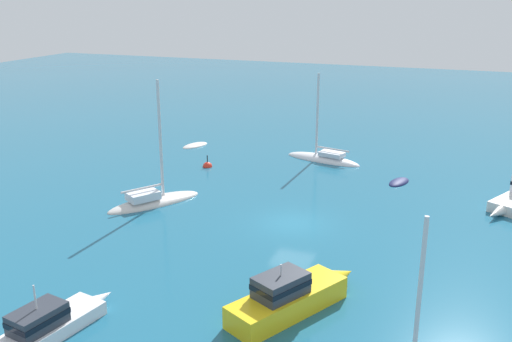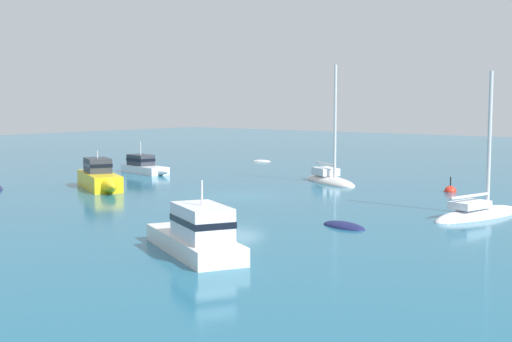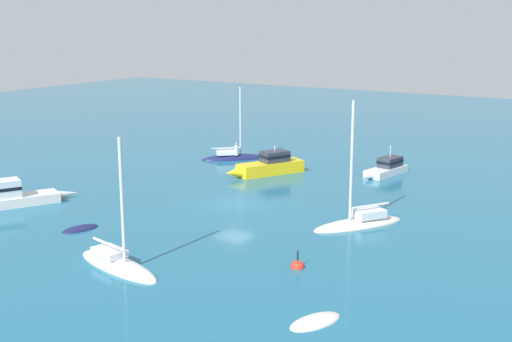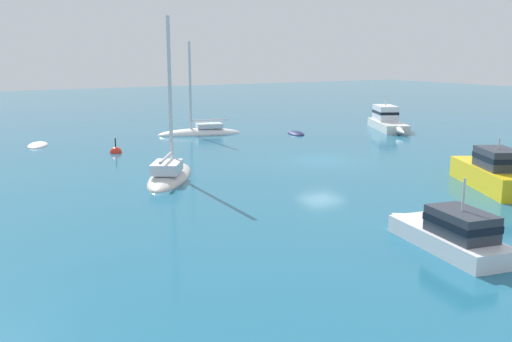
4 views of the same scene
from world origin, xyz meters
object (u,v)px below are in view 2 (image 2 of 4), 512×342
object	(u,v)px
sloop	(330,180)
rib	(262,161)
cabin_cruiser	(144,166)
yacht	(479,214)
launch	(100,178)
powerboat	(196,234)
channel_buoy	(450,192)
skiff	(344,227)

from	to	relation	value
sloop	rib	bearing A→B (deg)	176.06
cabin_cruiser	yacht	xyz separation A→B (m)	(-4.25, -29.21, -0.46)
launch	powerboat	size ratio (longest dim) A/B	0.95
launch	channel_buoy	bearing A→B (deg)	62.48
sloop	skiff	distance (m)	18.19
powerboat	channel_buoy	size ratio (longest dim) A/B	5.61
launch	skiff	xyz separation A→B (m)	(-2.16, -20.07, -0.76)
launch	skiff	size ratio (longest dim) A/B	2.63
sloop	powerboat	size ratio (longest dim) A/B	1.14
launch	cabin_cruiser	world-z (taller)	cabin_cruiser
launch	rib	bearing A→B (deg)	129.20
launch	cabin_cruiser	distance (m)	10.36
launch	yacht	size ratio (longest dim) A/B	0.93
launch	rib	xyz separation A→B (m)	(23.41, 4.81, -0.76)
launch	yacht	xyz separation A→B (m)	(4.60, -23.82, -0.63)
sloop	channel_buoy	bearing A→B (deg)	33.70
rib	sloop	bearing A→B (deg)	-50.74
sloop	skiff	world-z (taller)	sloop
skiff	yacht	bearing A→B (deg)	76.67
yacht	launch	bearing A→B (deg)	114.37
skiff	rib	world-z (taller)	skiff
powerboat	channel_buoy	distance (m)	23.68
launch	yacht	world-z (taller)	yacht
sloop	rib	xyz separation A→B (m)	(10.63, 14.51, -0.18)
channel_buoy	yacht	bearing A→B (deg)	-148.47
skiff	powerboat	world-z (taller)	powerboat
launch	yacht	bearing A→B (deg)	38.53
sloop	cabin_cruiser	world-z (taller)	sloop
channel_buoy	launch	bearing A→B (deg)	124.88
yacht	channel_buoy	size ratio (longest dim) A/B	5.74
yacht	skiff	xyz separation A→B (m)	(-6.76, 3.75, -0.13)
sloop	powerboat	world-z (taller)	sloop
launch	sloop	bearing A→B (deg)	80.41
powerboat	rib	xyz separation A→B (m)	(34.07, 23.49, -0.77)
cabin_cruiser	skiff	distance (m)	27.74
yacht	sloop	bearing A→B (deg)	73.34
powerboat	cabin_cruiser	bearing A→B (deg)	-11.90
sloop	yacht	distance (m)	16.32
yacht	channel_buoy	xyz separation A→B (m)	(8.41, 5.16, -0.13)
sloop	skiff	bearing A→B (deg)	-22.99
launch	channel_buoy	size ratio (longest dim) A/B	5.31
sloop	powerboat	distance (m)	25.11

